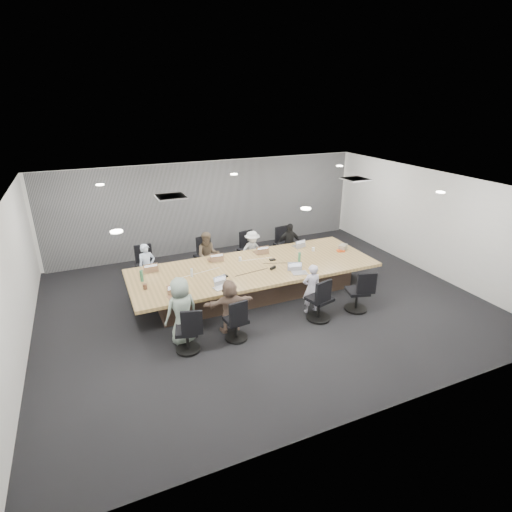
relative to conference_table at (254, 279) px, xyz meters
name	(u,v)px	position (x,y,z in m)	size (l,w,h in m)	color
floor	(263,302)	(0.00, -0.50, -0.40)	(10.00, 8.00, 0.00)	black
ceiling	(263,187)	(0.00, -0.50, 2.40)	(10.00, 8.00, 0.00)	white
wall_back	(210,206)	(0.00, 3.50, 1.00)	(10.00, 2.80, 0.00)	silver
wall_front	(379,339)	(0.00, -4.50, 1.00)	(10.00, 2.80, 0.00)	silver
wall_left	(12,287)	(-5.00, -0.50, 1.00)	(8.00, 2.80, 0.00)	silver
wall_right	(429,222)	(5.00, -0.50, 1.00)	(8.00, 2.80, 0.00)	silver
curtain	(211,207)	(0.00, 3.42, 1.00)	(9.80, 0.04, 2.80)	slate
conference_table	(254,279)	(0.00, 0.00, 0.00)	(6.00, 2.20, 0.74)	#453227
chair_0	(146,269)	(-2.37, 1.70, 0.00)	(0.55, 0.55, 0.81)	black
chair_1	(205,259)	(-0.76, 1.70, 0.01)	(0.55, 0.55, 0.82)	black
chair_2	(247,253)	(0.52, 1.70, 0.00)	(0.54, 0.54, 0.80)	black
chair_3	(283,248)	(1.68, 1.70, -0.02)	(0.52, 0.52, 0.77)	black
chair_4	(187,334)	(-2.15, -1.70, -0.03)	(0.51, 0.51, 0.75)	black
chair_5	(236,323)	(-1.14, -1.70, -0.04)	(0.49, 0.49, 0.72)	black
chair_6	(319,302)	(0.81, -1.70, 0.02)	(0.56, 0.56, 0.84)	black
chair_7	(357,294)	(1.83, -1.70, 0.00)	(0.54, 0.54, 0.80)	black
person_0	(147,267)	(-2.37, 1.35, 0.20)	(0.44, 0.29, 1.21)	silver
laptop_0	(150,270)	(-2.37, 0.80, 0.35)	(0.33, 0.23, 0.02)	#8C6647
person_1	(208,256)	(-0.76, 1.35, 0.25)	(0.63, 0.49, 1.30)	brown
laptop_1	(214,259)	(-0.76, 0.80, 0.35)	(0.35, 0.24, 0.02)	#8C6647
person_2	(252,251)	(0.52, 1.35, 0.18)	(0.75, 0.43, 1.16)	silver
laptop_2	(260,252)	(0.52, 0.80, 0.35)	(0.34, 0.23, 0.02)	#8C6647
person_3	(289,244)	(1.68, 1.35, 0.22)	(0.72, 0.30, 1.24)	black
laptop_3	(298,246)	(1.68, 0.80, 0.35)	(0.32, 0.22, 0.02)	#B2B2B7
person_4	(181,311)	(-2.15, -1.35, 0.30)	(0.68, 0.44, 1.40)	gray
laptop_4	(175,296)	(-2.15, -0.80, 0.35)	(0.30, 0.20, 0.02)	#8C6647
person_5	(230,306)	(-1.14, -1.35, 0.18)	(1.08, 0.34, 1.16)	#785D4F
laptop_5	(221,288)	(-1.14, -0.80, 0.35)	(0.31, 0.21, 0.02)	#B2B2B7
person_6	(311,289)	(0.81, -1.35, 0.19)	(0.43, 0.28, 1.18)	silver
laptop_6	(300,273)	(0.81, -0.80, 0.35)	(0.35, 0.24, 0.02)	#B2B2B7
bottle_green_left	(142,276)	(-2.65, 0.24, 0.47)	(0.07, 0.07, 0.26)	#387750
bottle_green_right	(299,257)	(1.16, -0.17, 0.46)	(0.07, 0.07, 0.24)	#387750
bottle_clear	(192,273)	(-1.56, 0.03, 0.44)	(0.06, 0.06, 0.20)	silver
cup_white_far	(240,259)	(-0.18, 0.49, 0.38)	(0.07, 0.07, 0.09)	white
cup_white_near	(313,249)	(1.87, 0.32, 0.39)	(0.08, 0.08, 0.10)	white
mug_brown	(145,287)	(-2.65, -0.18, 0.39)	(0.09, 0.09, 0.11)	brown
mic_left	(225,276)	(-0.87, -0.28, 0.35)	(0.15, 0.10, 0.03)	black
mic_right	(272,260)	(0.58, 0.17, 0.35)	(0.14, 0.10, 0.03)	black
stapler	(273,268)	(0.34, -0.33, 0.37)	(0.18, 0.04, 0.07)	black
canvas_bag	(343,247)	(2.65, 0.08, 0.41)	(0.26, 0.16, 0.14)	gray
snack_packet	(341,251)	(2.52, -0.01, 0.36)	(0.19, 0.13, 0.04)	#E24A16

